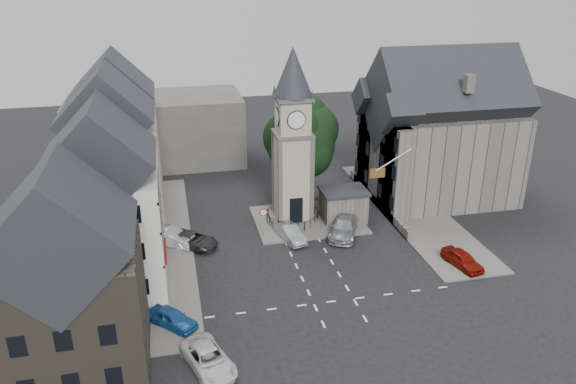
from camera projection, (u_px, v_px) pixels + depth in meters
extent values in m
plane|color=black|center=(314.00, 264.00, 45.69)|extent=(120.00, 120.00, 0.00)
cube|color=#595651|center=(157.00, 245.00, 48.57)|extent=(6.00, 30.00, 0.14)
cube|color=#595651|center=(411.00, 210.00, 55.25)|extent=(6.00, 26.00, 0.14)
cube|color=#595651|center=(308.00, 220.00, 53.16)|extent=(10.00, 8.00, 0.16)
cube|color=silver|center=(334.00, 301.00, 40.74)|extent=(20.00, 8.00, 0.01)
cube|color=#4C4944|center=(292.00, 219.00, 52.75)|extent=(4.20, 4.20, 0.70)
torus|color=black|center=(292.00, 212.00, 52.47)|extent=(4.86, 4.86, 0.06)
cube|color=#A69D86|center=(293.00, 176.00, 51.07)|extent=(3.00, 3.00, 8.00)
cube|color=black|center=(296.00, 210.00, 50.85)|extent=(1.20, 0.25, 2.40)
cube|color=#4C4944|center=(293.00, 133.00, 49.52)|extent=(3.30, 3.30, 0.25)
cube|color=#A69D86|center=(293.00, 116.00, 48.90)|extent=(2.70, 2.70, 3.20)
cylinder|color=white|center=(296.00, 120.00, 47.64)|extent=(1.50, 0.12, 1.50)
cube|color=#4C4944|center=(293.00, 98.00, 48.28)|extent=(3.10, 3.10, 0.30)
cone|color=black|center=(293.00, 71.00, 47.40)|extent=(3.40, 3.40, 4.20)
cube|color=#595652|center=(343.00, 206.00, 52.85)|extent=(4.00, 3.00, 2.80)
cube|color=black|center=(344.00, 191.00, 52.25)|extent=(4.30, 3.30, 0.25)
cylinder|color=black|center=(301.00, 180.00, 56.94)|extent=(0.70, 0.70, 4.40)
cylinder|color=black|center=(263.00, 225.00, 49.52)|extent=(0.10, 0.10, 2.50)
cone|color=#A50C0C|center=(263.00, 212.00, 48.94)|extent=(0.70, 0.06, 0.70)
cone|color=white|center=(263.00, 213.00, 48.93)|extent=(0.54, 0.04, 0.54)
cube|color=tan|center=(121.00, 156.00, 55.07)|extent=(7.50, 7.00, 10.00)
cube|color=#F5E6CD|center=(116.00, 187.00, 47.87)|extent=(7.50, 7.00, 10.00)
cube|color=silver|center=(110.00, 233.00, 40.86)|extent=(7.50, 7.00, 9.00)
cube|color=#443F33|center=(73.00, 312.00, 32.65)|extent=(8.00, 7.00, 8.00)
cube|color=#4C4944|center=(157.00, 130.00, 66.95)|extent=(20.00, 10.00, 8.00)
cube|color=#595652|center=(439.00, 155.00, 57.03)|extent=(14.00, 10.00, 9.00)
cube|color=#595652|center=(395.00, 171.00, 52.65)|extent=(1.60, 4.40, 9.00)
cube|color=#595652|center=(370.00, 148.00, 58.95)|extent=(1.60, 4.40, 9.00)
cube|color=#595652|center=(377.00, 201.00, 56.35)|extent=(0.40, 16.00, 0.90)
cylinder|color=white|center=(394.00, 160.00, 48.17)|extent=(3.17, 0.10, 1.89)
plane|color=#B21414|center=(378.00, 173.00, 48.32)|extent=(1.40, 0.00, 1.40)
imported|color=#1B5295|center=(172.00, 318.00, 37.75)|extent=(3.71, 3.70, 1.27)
imported|color=#B4B6BD|center=(169.00, 237.00, 48.49)|extent=(4.78, 3.94, 1.54)
imported|color=#28292B|center=(193.00, 240.00, 48.21)|extent=(4.93, 4.56, 1.28)
imported|color=#919599|center=(290.00, 233.00, 49.28)|extent=(2.40, 4.32, 1.35)
imported|color=#93969A|center=(344.00, 227.00, 50.22)|extent=(4.30, 5.82, 1.57)
imported|color=maroon|center=(462.00, 259.00, 45.02)|extent=(2.45, 4.22, 1.35)
imported|color=silver|center=(208.00, 359.00, 33.90)|extent=(3.65, 5.21, 1.32)
imported|color=#ACA68E|center=(405.00, 202.00, 55.29)|extent=(0.65, 0.64, 1.51)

